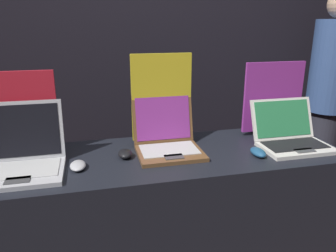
% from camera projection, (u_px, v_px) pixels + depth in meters
% --- Properties ---
extents(wall_back, '(8.00, 0.05, 2.80)m').
position_uv_depth(wall_back, '(136.00, 36.00, 2.54)').
color(wall_back, black).
rests_on(wall_back, ground_plane).
extents(display_counter, '(1.80, 0.60, 0.86)m').
position_uv_depth(display_counter, '(169.00, 226.00, 1.81)').
color(display_counter, black).
rests_on(display_counter, ground_plane).
extents(laptop_front, '(0.36, 0.33, 0.30)m').
position_uv_depth(laptop_front, '(23.00, 156.00, 1.47)').
color(laptop_front, '#B7B7BC').
rests_on(laptop_front, display_counter).
extents(mouse_front, '(0.07, 0.12, 0.03)m').
position_uv_depth(mouse_front, '(78.00, 166.00, 1.50)').
color(mouse_front, '#B2B2B7').
rests_on(mouse_front, display_counter).
extents(promo_stand_front, '(0.30, 0.07, 0.42)m').
position_uv_depth(promo_stand_front, '(26.00, 116.00, 1.62)').
color(promo_stand_front, black).
rests_on(promo_stand_front, display_counter).
extents(laptop_middle, '(0.33, 0.34, 0.28)m').
position_uv_depth(laptop_middle, '(167.00, 139.00, 1.70)').
color(laptop_middle, brown).
rests_on(laptop_middle, display_counter).
extents(mouse_middle, '(0.07, 0.10, 0.04)m').
position_uv_depth(mouse_middle, '(125.00, 154.00, 1.62)').
color(mouse_middle, black).
rests_on(mouse_middle, display_counter).
extents(promo_stand_middle, '(0.33, 0.07, 0.49)m').
position_uv_depth(promo_stand_middle, '(162.00, 101.00, 1.77)').
color(promo_stand_middle, black).
rests_on(promo_stand_middle, display_counter).
extents(laptop_back, '(0.37, 0.32, 0.23)m').
position_uv_depth(laptop_back, '(291.00, 136.00, 1.77)').
color(laptop_back, silver).
rests_on(laptop_back, display_counter).
extents(mouse_back, '(0.06, 0.12, 0.04)m').
position_uv_depth(mouse_back, '(258.00, 152.00, 1.65)').
color(mouse_back, navy).
rests_on(mouse_back, display_counter).
extents(promo_stand_back, '(0.37, 0.07, 0.43)m').
position_uv_depth(promo_stand_back, '(273.00, 100.00, 1.92)').
color(promo_stand_back, black).
rests_on(promo_stand_back, display_counter).
extents(person_bystander, '(0.33, 0.33, 1.74)m').
position_uv_depth(person_bystander, '(328.00, 102.00, 2.60)').
color(person_bystander, '#282833').
rests_on(person_bystander, ground_plane).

